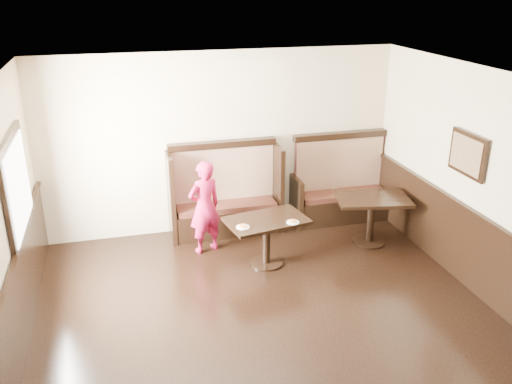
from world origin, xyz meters
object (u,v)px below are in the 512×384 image
object	(u,v)px
table_neighbor	(372,209)
child	(205,207)
table_main	(266,230)
booth_main	(225,200)
booth_neighbor	(340,191)

from	to	relation	value
table_neighbor	child	bearing A→B (deg)	-177.40
table_main	child	distance (m)	0.99
booth_main	booth_neighbor	bearing A→B (deg)	-0.05
booth_neighbor	table_neighbor	size ratio (longest dim) A/B	1.39
table_neighbor	booth_neighbor	bearing A→B (deg)	106.57
booth_main	child	xyz separation A→B (m)	(-0.42, -0.58, 0.17)
booth_main	booth_neighbor	size ratio (longest dim) A/B	1.06
table_neighbor	booth_main	bearing A→B (deg)	166.06
booth_main	table_neighbor	size ratio (longest dim) A/B	1.48
booth_main	table_main	xyz separation A→B (m)	(0.33, -1.21, 0.00)
booth_neighbor	child	world-z (taller)	booth_neighbor
booth_neighbor	table_neighbor	world-z (taller)	booth_neighbor
booth_neighbor	table_neighbor	distance (m)	0.97
table_neighbor	child	size ratio (longest dim) A/B	0.85
booth_main	booth_neighbor	distance (m)	1.95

